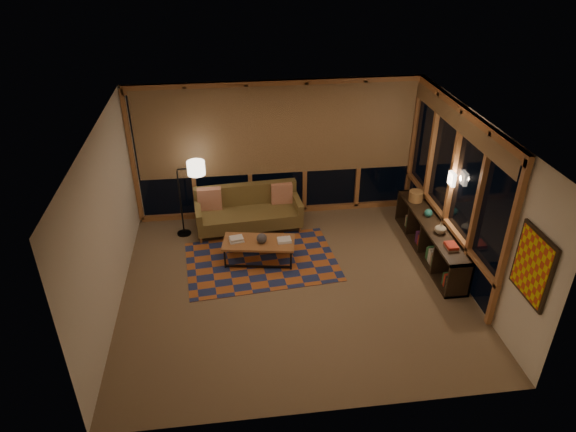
{
  "coord_description": "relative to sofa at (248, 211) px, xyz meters",
  "views": [
    {
      "loc": [
        -0.95,
        -6.61,
        5.16
      ],
      "look_at": [
        -0.07,
        0.28,
        1.15
      ],
      "focal_mm": 32.0,
      "sensor_mm": 36.0,
      "label": 1
    }
  ],
  "objects": [
    {
      "name": "bookshelf",
      "position": [
        3.11,
        -1.25,
        -0.08
      ],
      "size": [
        0.4,
        2.54,
        0.63
      ],
      "primitive_type": null,
      "color": "black",
      "rests_on": "floor"
    },
    {
      "name": "wall_sconce",
      "position": [
        3.24,
        -1.42,
        1.15
      ],
      "size": [
        0.12,
        0.18,
        0.22
      ],
      "primitive_type": null,
      "color": "#F9E3C2",
      "rests_on": "walls"
    },
    {
      "name": "teal_bowl",
      "position": [
        3.11,
        -1.03,
        0.3
      ],
      "size": [
        0.16,
        0.16,
        0.14
      ],
      "primitive_type": "sphere",
      "rotation": [
        0.0,
        0.0,
        0.09
      ],
      "color": "#206560",
      "rests_on": "bookshelf"
    },
    {
      "name": "pillow_left",
      "position": [
        -0.71,
        0.16,
        0.22
      ],
      "size": [
        0.45,
        0.15,
        0.45
      ],
      "primitive_type": null,
      "rotation": [
        0.0,
        0.0,
        0.01
      ],
      "color": "#B23919",
      "rests_on": "sofa"
    },
    {
      "name": "coffee_table",
      "position": [
        0.11,
        -1.1,
        -0.2
      ],
      "size": [
        1.3,
        0.75,
        0.41
      ],
      "primitive_type": null,
      "rotation": [
        0.0,
        0.0,
        -0.17
      ],
      "color": "#AA6B3D",
      "rests_on": "floor"
    },
    {
      "name": "vase",
      "position": [
        3.11,
        -1.58,
        0.33
      ],
      "size": [
        0.21,
        0.21,
        0.2
      ],
      "primitive_type": "imported",
      "rotation": [
        0.0,
        0.0,
        0.13
      ],
      "color": "tan",
      "rests_on": "bookshelf"
    },
    {
      "name": "walls",
      "position": [
        0.62,
        -1.87,
        0.95
      ],
      "size": [
        5.51,
        5.01,
        2.7
      ],
      "color": "silver",
      "rests_on": "floor"
    },
    {
      "name": "window_wall_back",
      "position": [
        0.62,
        0.56,
        0.95
      ],
      "size": [
        5.3,
        0.16,
        2.6
      ],
      "primitive_type": null,
      "color": "#AA6B3D",
      "rests_on": "walls"
    },
    {
      "name": "window_wall_right",
      "position": [
        3.3,
        -1.27,
        0.95
      ],
      "size": [
        0.16,
        3.7,
        2.6
      ],
      "primitive_type": null,
      "color": "#AA6B3D",
      "rests_on": "walls"
    },
    {
      "name": "book_stack_b",
      "position": [
        0.54,
        -1.14,
        0.03
      ],
      "size": [
        0.24,
        0.19,
        0.05
      ],
      "primitive_type": null,
      "rotation": [
        0.0,
        0.0,
        0.04
      ],
      "color": "white",
      "rests_on": "coffee_table"
    },
    {
      "name": "wall_art",
      "position": [
        3.33,
        -3.72,
        1.05
      ],
      "size": [
        0.06,
        0.74,
        0.94
      ],
      "primitive_type": null,
      "color": "red",
      "rests_on": "walls"
    },
    {
      "name": "floor",
      "position": [
        0.62,
        -1.87,
        -0.4
      ],
      "size": [
        5.5,
        5.0,
        0.01
      ],
      "primitive_type": "cube",
      "color": "#897257",
      "rests_on": "ground"
    },
    {
      "name": "shelf_book_stack",
      "position": [
        3.11,
        -2.04,
        0.27
      ],
      "size": [
        0.23,
        0.28,
        0.07
      ],
      "primitive_type": null,
      "rotation": [
        0.0,
        0.0,
        0.29
      ],
      "color": "white",
      "rests_on": "bookshelf"
    },
    {
      "name": "book_stack_a",
      "position": [
        -0.27,
        -1.03,
        0.04
      ],
      "size": [
        0.29,
        0.25,
        0.08
      ],
      "primitive_type": null,
      "rotation": [
        0.0,
        0.0,
        0.17
      ],
      "color": "white",
      "rests_on": "coffee_table"
    },
    {
      "name": "ceramic_pot",
      "position": [
        0.16,
        -1.14,
        0.09
      ],
      "size": [
        0.19,
        0.19,
        0.18
      ],
      "primitive_type": "sphere",
      "rotation": [
        0.0,
        0.0,
        0.08
      ],
      "color": "black",
      "rests_on": "coffee_table"
    },
    {
      "name": "area_rug",
      "position": [
        0.15,
        -1.13,
        -0.4
      ],
      "size": [
        2.71,
        1.93,
        0.01
      ],
      "primitive_type": "cube",
      "rotation": [
        0.0,
        0.0,
        0.09
      ],
      "color": "#B05B28",
      "rests_on": "floor"
    },
    {
      "name": "basket",
      "position": [
        3.09,
        -0.43,
        0.33
      ],
      "size": [
        0.29,
        0.29,
        0.2
      ],
      "primitive_type": "cylinder",
      "rotation": [
        0.0,
        0.0,
        0.13
      ],
      "color": "olive",
      "rests_on": "bookshelf"
    },
    {
      "name": "sofa",
      "position": [
        0.0,
        0.0,
        0.0
      ],
      "size": [
        2.02,
        0.95,
        0.8
      ],
      "primitive_type": null,
      "rotation": [
        0.0,
        0.0,
        0.08
      ],
      "color": "brown",
      "rests_on": "floor"
    },
    {
      "name": "pillow_right",
      "position": [
        0.66,
        0.23,
        0.2
      ],
      "size": [
        0.41,
        0.14,
        0.4
      ],
      "primitive_type": null,
      "rotation": [
        0.0,
        0.0,
        0.02
      ],
      "color": "#B23919",
      "rests_on": "sofa"
    },
    {
      "name": "floor_lamp",
      "position": [
        -1.23,
        -0.02,
        0.33
      ],
      "size": [
        0.51,
        0.36,
        1.47
      ],
      "primitive_type": null,
      "rotation": [
        0.0,
        0.0,
        0.08
      ],
      "color": "black",
      "rests_on": "floor"
    },
    {
      "name": "ceiling",
      "position": [
        0.62,
        -1.87,
        2.3
      ],
      "size": [
        5.5,
        5.0,
        0.01
      ],
      "primitive_type": "cube",
      "color": "silver",
      "rests_on": "walls"
    }
  ]
}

